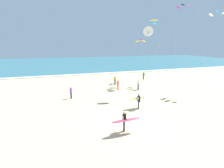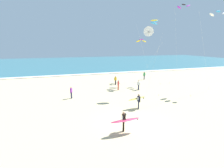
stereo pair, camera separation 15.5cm
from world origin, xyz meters
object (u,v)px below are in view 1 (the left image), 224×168
Objects in this scene: kite_arc_charcoal_far at (183,6)px; beach_ball at (125,114)px; bystander_yellow_top at (115,80)px; bystander_green_top at (144,76)px; bystander_red_top at (118,85)px; kite_arc_cobalt_near at (217,13)px; bystander_white_top at (138,85)px; surfer_lead at (138,100)px; kite_arc_golden_low at (154,22)px; bystander_purple_top at (71,93)px; kite_arc_violet_high at (141,41)px; kite_delta_ivory_mid at (148,32)px; surfer_trailing at (125,120)px.

beach_ball is (-16.31, -12.56, -13.56)m from kite_arc_charcoal_far.
bystander_yellow_top is at bearing 74.17° from beach_ball.
bystander_yellow_top is at bearing -159.48° from bystander_green_top.
kite_arc_cobalt_near is at bearing -21.27° from bystander_red_top.
surfer_lead is at bearing -117.56° from bystander_white_top.
kite_arc_charcoal_far is 8.85× the size of bystander_yellow_top.
kite_arc_cobalt_near reaches higher than kite_arc_golden_low.
bystander_yellow_top is at bearing 77.11° from bystander_red_top.
surfer_lead is at bearing -96.10° from bystander_red_top.
bystander_purple_top is 8.98m from beach_ball.
kite_delta_ivory_mid is at bearing -112.80° from kite_arc_violet_high.
kite_delta_ivory_mid is at bearing -54.10° from bystander_red_top.
kite_delta_ivory_mid is 5.90× the size of bystander_yellow_top.
bystander_yellow_top is (-1.94, 7.54, -7.87)m from kite_delta_ivory_mid.
kite_delta_ivory_mid is 33.48× the size of beach_ball.
bystander_purple_top is at bearing 172.15° from kite_arc_cobalt_near.
surfer_lead reaches higher than bystander_yellow_top.
surfer_trailing is at bearing -107.36° from bystander_yellow_top.
surfer_lead is at bearing -141.91° from kite_arc_charcoal_far.
kite_arc_golden_low is at bearing 39.34° from bystander_white_top.
bystander_red_top is (-0.85, -3.69, 0.00)m from bystander_yellow_top.
beach_ball is at bearing -142.41° from kite_arc_charcoal_far.
kite_arc_cobalt_near is 41.67× the size of beach_ball.
kite_delta_ivory_mid is at bearing 52.31° from surfer_trailing.
surfer_trailing is 1.63× the size of bystander_green_top.
surfer_trailing is 14.07m from kite_delta_ivory_mid.
bystander_green_top is at bearing 81.77° from kite_arc_golden_low.
kite_arc_golden_low is 12.80m from bystander_red_top.
kite_arc_charcoal_far is 50.25× the size of beach_ball.
bystander_red_top is (0.91, 8.56, -0.23)m from surfer_lead.
bystander_red_top is (-13.02, 5.07, -10.51)m from kite_arc_cobalt_near.
bystander_red_top is at bearing 71.43° from surfer_trailing.
surfer_trailing is 0.32× the size of kite_arc_violet_high.
bystander_red_top is at bearing 125.90° from kite_delta_ivory_mid.
surfer_trailing is 0.22× the size of kite_arc_cobalt_near.
kite_arc_violet_high is (4.18, 9.94, -0.93)m from kite_delta_ivory_mid.
surfer_trailing is 0.18× the size of kite_arc_charcoal_far.
bystander_white_top is at bearing -140.66° from kite_arc_golden_low.
kite_arc_cobalt_near reaches higher than bystander_yellow_top.
kite_delta_ivory_mid is 5.90× the size of bystander_purple_top.
bystander_purple_top is at bearing 119.93° from beach_ball.
bystander_purple_top is at bearing -161.92° from kite_arc_golden_low.
surfer_lead and surfer_trailing have the same top height.
kite_arc_charcoal_far is at bearing 88.07° from kite_arc_cobalt_near.
bystander_green_top is 10.30m from bystander_red_top.
kite_arc_charcoal_far reaches higher than surfer_trailing.
kite_arc_golden_low is at bearing 125.35° from kite_arc_cobalt_near.
kite_arc_cobalt_near is at bearing -7.85° from bystander_purple_top.
kite_arc_cobalt_near reaches higher than bystander_red_top.
kite_arc_golden_low is 7.04× the size of bystander_purple_top.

